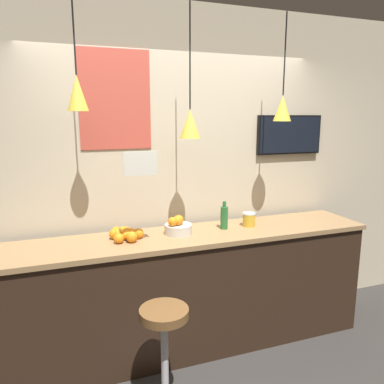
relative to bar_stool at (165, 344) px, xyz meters
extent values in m
cube|color=beige|center=(0.42, 1.03, 0.96)|extent=(8.00, 0.06, 2.90)
cube|color=black|center=(0.42, 0.63, 0.00)|extent=(3.05, 0.54, 0.97)
cube|color=#99754C|center=(0.42, 0.63, 0.50)|extent=(3.09, 0.58, 0.04)
cylinder|color=#B7B7BC|center=(0.00, 0.00, -0.14)|extent=(0.05, 0.05, 0.67)
cylinder|color=brown|center=(0.00, 0.00, 0.22)|extent=(0.32, 0.32, 0.06)
cylinder|color=beige|center=(0.31, 0.67, 0.56)|extent=(0.22, 0.22, 0.08)
sphere|color=orange|center=(0.32, 0.67, 0.64)|extent=(0.08, 0.08, 0.08)
sphere|color=orange|center=(0.31, 0.68, 0.64)|extent=(0.07, 0.07, 0.07)
sphere|color=orange|center=(0.30, 0.65, 0.64)|extent=(0.07, 0.07, 0.07)
sphere|color=orange|center=(0.26, 0.64, 0.64)|extent=(0.07, 0.07, 0.07)
sphere|color=orange|center=(-0.18, 0.59, 0.56)|extent=(0.08, 0.08, 0.08)
sphere|color=orange|center=(-0.20, 0.71, 0.57)|extent=(0.08, 0.08, 0.08)
sphere|color=orange|center=(-0.17, 0.78, 0.56)|extent=(0.08, 0.08, 0.08)
sphere|color=orange|center=(-0.15, 0.67, 0.56)|extent=(0.07, 0.07, 0.07)
sphere|color=orange|center=(-0.17, 0.69, 0.57)|extent=(0.09, 0.09, 0.09)
sphere|color=orange|center=(-0.10, 0.73, 0.57)|extent=(0.08, 0.08, 0.08)
sphere|color=orange|center=(-0.12, 0.79, 0.56)|extent=(0.07, 0.07, 0.07)
sphere|color=orange|center=(-0.10, 0.65, 0.56)|extent=(0.08, 0.08, 0.08)
sphere|color=orange|center=(-0.02, 0.66, 0.57)|extent=(0.08, 0.08, 0.08)
sphere|color=orange|center=(-0.15, 0.67, 0.56)|extent=(0.07, 0.07, 0.07)
sphere|color=orange|center=(-0.12, 0.66, 0.56)|extent=(0.08, 0.08, 0.08)
sphere|color=orange|center=(-0.09, 0.58, 0.57)|extent=(0.09, 0.09, 0.09)
sphere|color=orange|center=(-0.07, 0.68, 0.57)|extent=(0.08, 0.08, 0.08)
cylinder|color=#286B33|center=(0.72, 0.67, 0.62)|extent=(0.06, 0.06, 0.19)
cylinder|color=#286B33|center=(0.72, 0.67, 0.74)|extent=(0.03, 0.03, 0.05)
cylinder|color=gold|center=(0.96, 0.67, 0.58)|extent=(0.11, 0.11, 0.11)
cylinder|color=white|center=(0.96, 0.67, 0.64)|extent=(0.11, 0.11, 0.01)
cylinder|color=black|center=(-0.42, 0.67, 2.03)|extent=(0.01, 0.01, 0.56)
cone|color=yellow|center=(-0.42, 0.67, 1.63)|extent=(0.15, 0.15, 0.25)
sphere|color=#F9EFCC|center=(-0.42, 0.67, 1.53)|extent=(0.04, 0.04, 0.04)
cylinder|color=black|center=(0.42, 0.67, 1.92)|extent=(0.01, 0.01, 0.79)
cone|color=yellow|center=(0.42, 0.67, 1.41)|extent=(0.16, 0.16, 0.22)
sphere|color=#F9EFCC|center=(0.42, 0.67, 1.32)|extent=(0.04, 0.04, 0.04)
cylinder|color=black|center=(1.26, 0.67, 1.98)|extent=(0.01, 0.01, 0.66)
cone|color=yellow|center=(1.26, 0.67, 1.54)|extent=(0.15, 0.15, 0.22)
sphere|color=#F9EFCC|center=(1.26, 0.67, 1.45)|extent=(0.04, 0.04, 0.04)
cube|color=black|center=(1.55, 0.98, 1.30)|extent=(0.69, 0.04, 0.37)
cube|color=black|center=(1.55, 0.96, 1.30)|extent=(0.66, 0.01, 0.34)
cube|color=white|center=(-0.04, 0.42, 1.15)|extent=(0.24, 0.01, 0.17)
cube|color=#C64C3D|center=(-0.11, 0.99, 1.60)|extent=(0.58, 0.01, 0.79)
camera|label=1|loc=(-0.58, -2.14, 1.47)|focal=35.00mm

